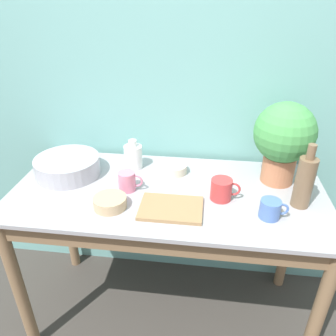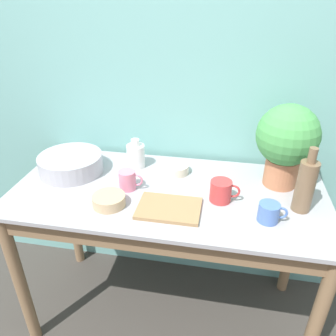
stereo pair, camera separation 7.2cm
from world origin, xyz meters
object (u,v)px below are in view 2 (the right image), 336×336
object	(u,v)px
mug_pink	(128,180)
bowl_small_tan	(109,200)
mug_red	(221,191)
potted_plant	(287,140)
bottle_short	(136,155)
bowl_small_cream	(176,169)
bottle_tall	(306,185)
mug_blue	(269,212)
tray_board	(169,208)
bowl_wash_large	(71,163)

from	to	relation	value
mug_pink	bowl_small_tan	world-z (taller)	mug_pink
mug_red	mug_pink	bearing A→B (deg)	177.49
potted_plant	bottle_short	xyz separation A→B (m)	(-0.73, 0.05, -0.17)
bottle_short	mug_red	bearing A→B (deg)	-27.72
bowl_small_tan	bowl_small_cream	world-z (taller)	bowl_small_tan
bowl_small_tan	mug_pink	bearing A→B (deg)	73.06
mug_pink	bowl_small_tan	bearing A→B (deg)	-106.94
bowl_small_tan	bowl_small_cream	bearing A→B (deg)	54.29
bottle_short	mug_red	xyz separation A→B (m)	(0.46, -0.24, -0.02)
bottle_short	bowl_small_tan	xyz separation A→B (m)	(-0.02, -0.37, -0.04)
potted_plant	mug_red	size ratio (longest dim) A/B	2.99
mug_pink	bottle_tall	bearing A→B (deg)	-1.83
bottle_short	mug_pink	distance (m)	0.22
mug_blue	mug_red	size ratio (longest dim) A/B	0.89
mug_red	bowl_small_tan	xyz separation A→B (m)	(-0.48, -0.13, -0.03)
mug_blue	tray_board	xyz separation A→B (m)	(-0.42, -0.00, -0.03)
bottle_tall	mug_red	bearing A→B (deg)	179.05
mug_blue	mug_pink	size ratio (longest dim) A/B	1.02
mug_blue	bowl_small_tan	distance (m)	0.68
bowl_small_cream	tray_board	size ratio (longest dim) A/B	0.48
mug_blue	mug_red	world-z (taller)	mug_red
bottle_short	tray_board	distance (m)	0.44
bottle_tall	mug_pink	world-z (taller)	bottle_tall
bowl_small_cream	bowl_wash_large	bearing A→B (deg)	-170.68
bottle_short	bowl_small_cream	size ratio (longest dim) A/B	1.21
potted_plant	bottle_tall	xyz separation A→B (m)	(0.07, -0.20, -0.11)
bottle_short	mug_blue	xyz separation A→B (m)	(0.66, -0.35, -0.02)
bowl_wash_large	mug_blue	bearing A→B (deg)	-13.70
bottle_short	mug_blue	world-z (taller)	bottle_short
mug_red	mug_pink	size ratio (longest dim) A/B	1.15
bowl_wash_large	bowl_small_tan	size ratio (longest dim) A/B	2.23
bottle_tall	potted_plant	bearing A→B (deg)	109.05
bowl_small_cream	bottle_short	bearing A→B (deg)	172.77
bottle_short	bowl_small_cream	distance (m)	0.23
bowl_wash_large	bottle_short	world-z (taller)	bottle_short
potted_plant	bowl_small_tan	xyz separation A→B (m)	(-0.76, -0.32, -0.21)
bottle_tall	bowl_small_cream	bearing A→B (deg)	159.31
mug_red	mug_pink	xyz separation A→B (m)	(-0.44, 0.02, -0.00)
bowl_wash_large	tray_board	world-z (taller)	bowl_wash_large
potted_plant	bowl_small_tan	size ratio (longest dim) A/B	2.76
bottle_tall	tray_board	distance (m)	0.58
mug_blue	bowl_small_tan	size ratio (longest dim) A/B	0.82
mug_pink	bowl_small_cream	bearing A→B (deg)	44.15
mug_pink	bowl_small_tan	size ratio (longest dim) A/B	0.80
bottle_short	mug_blue	distance (m)	0.75
bowl_wash_large	mug_red	distance (m)	0.79
mug_pink	tray_board	world-z (taller)	mug_pink
mug_pink	bowl_small_tan	distance (m)	0.15
bottle_short	bowl_small_cream	xyz separation A→B (m)	(0.22, -0.03, -0.04)
bottle_tall	bottle_short	distance (m)	0.84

